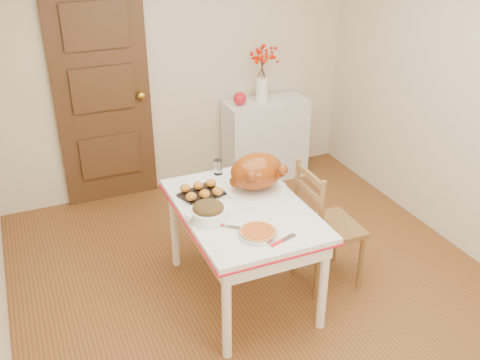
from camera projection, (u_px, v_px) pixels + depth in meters
name	position (u px, v px, depth m)	size (l,w,h in m)	color
floor	(266.00, 296.00, 4.02)	(3.50, 4.00, 0.00)	#603018
wall_back	(175.00, 62.00, 5.08)	(3.50, 0.00, 2.50)	beige
door_back	(103.00, 95.00, 4.91)	(0.85, 0.06, 2.06)	#422714
sideboard	(265.00, 140.00, 5.58)	(0.82, 0.37, 0.82)	silver
kitchen_table	(243.00, 251.00, 3.90)	(0.84, 1.23, 0.74)	silver
chair_oak	(329.00, 225.00, 4.00)	(0.42, 0.42, 0.96)	brown
berry_vase	(262.00, 76.00, 5.26)	(0.26, 0.26, 0.51)	white
apple	(240.00, 99.00, 5.26)	(0.13, 0.13, 0.13)	red
turkey_platter	(257.00, 173.00, 3.86)	(0.45, 0.36, 0.28)	#99400E
pumpkin_pie	(258.00, 232.00, 3.40)	(0.24, 0.24, 0.05)	#AE4B19
stuffing_dish	(208.00, 211.00, 3.55)	(0.30, 0.24, 0.12)	#392A13
rolls_tray	(201.00, 191.00, 3.85)	(0.28, 0.22, 0.07)	#C07123
pie_server	(283.00, 240.00, 3.35)	(0.20, 0.06, 0.01)	silver
carving_knife	(229.00, 226.00, 3.49)	(0.23, 0.06, 0.01)	silver
drinking_glass	(218.00, 167.00, 4.14)	(0.07, 0.07, 0.11)	white
shaker_pair	(249.00, 163.00, 4.21)	(0.10, 0.04, 0.10)	white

